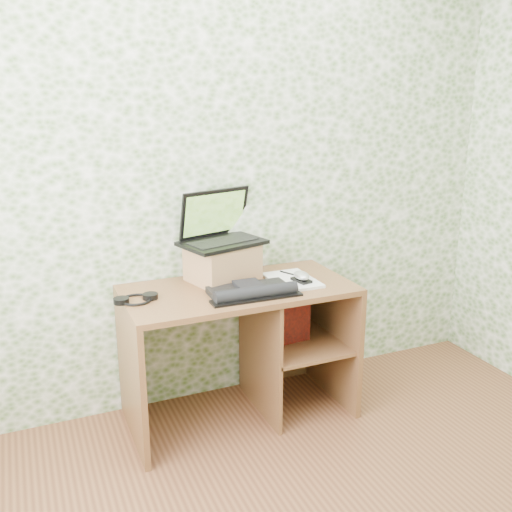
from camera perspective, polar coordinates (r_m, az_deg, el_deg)
name	(u,v)px	position (r m, az deg, el deg)	size (l,w,h in m)	color
wall_back	(217,175)	(3.14, -3.94, 8.10)	(3.50, 3.50, 0.00)	white
desk	(250,330)	(3.14, -0.58, -7.44)	(1.20, 0.60, 0.75)	brown
riser	(223,263)	(3.08, -3.36, -0.66)	(0.33, 0.28, 0.20)	#A36C49
laptop	(219,231)	(3.07, -3.70, 2.54)	(0.49, 0.40, 0.28)	black
keyboard	(252,291)	(2.87, -0.43, -3.50)	(0.47, 0.24, 0.07)	black
headphones	(136,299)	(2.86, -11.91, -4.24)	(0.22, 0.16, 0.03)	black
notepad	(292,280)	(3.08, 3.65, -2.43)	(0.23, 0.33, 0.02)	silver
mouse	(301,278)	(3.04, 4.56, -2.18)	(0.07, 0.12, 0.04)	#B5B5B7
pen	(290,274)	(3.15, 3.43, -1.78)	(0.01, 0.01, 0.14)	black
red_box	(287,316)	(3.17, 3.09, -5.98)	(0.26, 0.08, 0.31)	maroon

